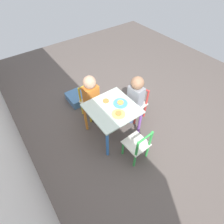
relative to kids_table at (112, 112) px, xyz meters
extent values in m
plane|color=#5B514C|center=(0.00, 0.00, -0.41)|extent=(6.00, 6.00, 0.00)
cube|color=silver|center=(0.00, 0.00, 0.07)|extent=(0.58, 0.58, 0.02)
cylinder|color=#8E51BC|center=(-0.25, -0.25, -0.18)|extent=(0.04, 0.04, 0.47)
cylinder|color=teal|center=(0.25, -0.25, -0.18)|extent=(0.04, 0.04, 0.47)
cylinder|color=#387AD1|center=(-0.25, 0.25, -0.18)|extent=(0.04, 0.04, 0.47)
cylinder|color=orange|center=(0.25, 0.25, -0.18)|extent=(0.04, 0.04, 0.47)
cube|color=silver|center=(0.46, 0.04, -0.15)|extent=(0.28, 0.28, 0.02)
cylinder|color=yellow|center=(0.34, 0.14, -0.29)|extent=(0.03, 0.03, 0.25)
cylinder|color=yellow|center=(0.36, -0.07, -0.29)|extent=(0.03, 0.03, 0.25)
cylinder|color=yellow|center=(0.55, 0.16, -0.29)|extent=(0.03, 0.03, 0.25)
cylinder|color=yellow|center=(0.57, -0.05, -0.29)|extent=(0.03, 0.03, 0.25)
cylinder|color=yellow|center=(0.55, 0.16, -0.03)|extent=(0.03, 0.03, 0.26)
cylinder|color=yellow|center=(0.57, -0.05, -0.03)|extent=(0.03, 0.03, 0.26)
cylinder|color=yellow|center=(0.56, 0.05, 0.08)|extent=(0.04, 0.21, 0.02)
cube|color=silver|center=(0.05, -0.45, -0.15)|extent=(0.29, 0.29, 0.02)
cylinder|color=#DB3D38|center=(0.14, -0.34, -0.29)|extent=(0.03, 0.03, 0.25)
cylinder|color=#DB3D38|center=(-0.07, -0.36, -0.29)|extent=(0.03, 0.03, 0.25)
cylinder|color=#DB3D38|center=(0.16, -0.55, -0.29)|extent=(0.03, 0.03, 0.25)
cylinder|color=#DB3D38|center=(-0.05, -0.57, -0.29)|extent=(0.03, 0.03, 0.25)
cylinder|color=#DB3D38|center=(0.16, -0.55, -0.03)|extent=(0.03, 0.03, 0.26)
cylinder|color=#DB3D38|center=(-0.05, -0.57, -0.03)|extent=(0.03, 0.03, 0.26)
cylinder|color=#DB3D38|center=(0.06, -0.56, 0.08)|extent=(0.21, 0.05, 0.02)
cube|color=silver|center=(-0.46, -0.02, -0.15)|extent=(0.27, 0.27, 0.02)
cylinder|color=green|center=(-0.35, -0.12, -0.29)|extent=(0.03, 0.03, 0.25)
cylinder|color=green|center=(-0.35, 0.09, -0.29)|extent=(0.03, 0.03, 0.25)
cylinder|color=green|center=(-0.56, -0.13, -0.29)|extent=(0.03, 0.03, 0.25)
cylinder|color=green|center=(-0.57, 0.09, -0.29)|extent=(0.03, 0.03, 0.25)
cylinder|color=green|center=(-0.56, -0.13, -0.03)|extent=(0.03, 0.03, 0.26)
cylinder|color=green|center=(-0.57, 0.09, -0.03)|extent=(0.03, 0.03, 0.26)
cylinder|color=green|center=(-0.56, -0.02, 0.08)|extent=(0.03, 0.21, 0.02)
cylinder|color=#38383D|center=(0.33, 0.08, -0.28)|extent=(0.07, 0.07, 0.27)
cylinder|color=#38383D|center=(0.34, -0.02, -0.28)|extent=(0.07, 0.07, 0.27)
cube|color=orange|center=(0.44, 0.04, 0.00)|extent=(0.16, 0.21, 0.28)
sphere|color=tan|center=(0.44, 0.04, 0.21)|extent=(0.18, 0.18, 0.18)
cylinder|color=#4C608E|center=(0.08, -0.33, -0.28)|extent=(0.07, 0.07, 0.27)
cylinder|color=#4C608E|center=(-0.01, -0.34, -0.28)|extent=(0.07, 0.07, 0.27)
cube|color=#999EA8|center=(0.05, -0.43, 0.01)|extent=(0.21, 0.16, 0.30)
sphere|color=#A37556|center=(0.05, -0.43, 0.23)|extent=(0.17, 0.17, 0.17)
cylinder|color=white|center=(0.13, 0.00, 0.08)|extent=(0.17, 0.17, 0.01)
cylinder|color=#D6843D|center=(0.13, 0.00, 0.09)|extent=(0.08, 0.08, 0.02)
cylinder|color=#4C9EE0|center=(0.00, -0.13, 0.08)|extent=(0.18, 0.18, 0.01)
cylinder|color=gold|center=(0.00, -0.13, 0.09)|extent=(0.08, 0.08, 0.02)
cylinder|color=#EADB66|center=(-0.13, 0.00, 0.08)|extent=(0.16, 0.16, 0.01)
cylinder|color=#D6843D|center=(-0.13, 0.00, 0.09)|extent=(0.07, 0.07, 0.02)
cube|color=#4C7FB7|center=(0.86, 0.10, -0.35)|extent=(0.33, 0.26, 0.13)
camera|label=1|loc=(-1.20, 0.87, 1.60)|focal=28.00mm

